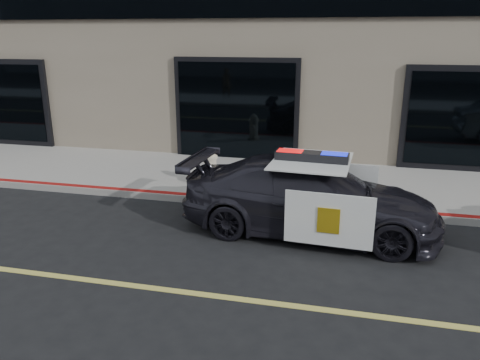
# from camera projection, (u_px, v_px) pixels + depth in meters

# --- Properties ---
(ground) EXTENTS (120.00, 120.00, 0.00)m
(ground) POSITION_uv_depth(u_px,v_px,m) (189.00, 293.00, 6.52)
(ground) COLOR black
(ground) RESTS_ON ground
(sidewalk_n) EXTENTS (60.00, 3.50, 0.15)m
(sidewalk_n) POSITION_uv_depth(u_px,v_px,m) (260.00, 179.00, 11.38)
(sidewalk_n) COLOR gray
(sidewalk_n) RESTS_ON ground
(police_car) EXTENTS (2.43, 4.79, 1.49)m
(police_car) POSITION_uv_depth(u_px,v_px,m) (310.00, 197.00, 8.37)
(police_car) COLOR black
(police_car) RESTS_ON ground
(fire_hydrant) EXTENTS (0.39, 0.53, 0.85)m
(fire_hydrant) POSITION_uv_depth(u_px,v_px,m) (210.00, 168.00, 10.65)
(fire_hydrant) COLOR beige
(fire_hydrant) RESTS_ON sidewalk_n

